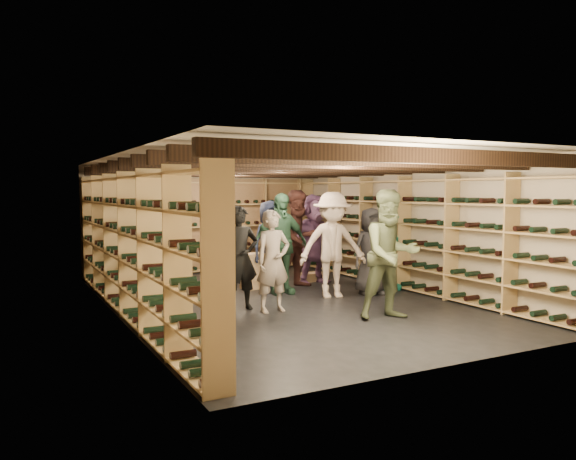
% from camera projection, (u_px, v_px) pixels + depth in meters
% --- Properties ---
extents(ground, '(8.00, 8.00, 0.00)m').
position_uv_depth(ground, '(284.00, 301.00, 9.55)').
color(ground, black).
rests_on(ground, ground).
extents(walls, '(5.52, 8.02, 2.40)m').
position_uv_depth(walls, '(284.00, 230.00, 9.47)').
color(walls, tan).
rests_on(walls, ground).
extents(ceiling, '(5.50, 8.00, 0.01)m').
position_uv_depth(ceiling, '(284.00, 159.00, 9.39)').
color(ceiling, beige).
rests_on(ceiling, walls).
extents(ceiling_joists, '(5.40, 7.12, 0.18)m').
position_uv_depth(ceiling_joists, '(284.00, 167.00, 9.39)').
color(ceiling_joists, black).
rests_on(ceiling_joists, ground).
extents(wine_rack_left, '(0.32, 7.50, 2.15)m').
position_uv_depth(wine_rack_left, '(129.00, 244.00, 8.29)').
color(wine_rack_left, '#A68050').
rests_on(wine_rack_left, ground).
extents(wine_rack_right, '(0.32, 7.50, 2.15)m').
position_uv_depth(wine_rack_right, '(404.00, 232.00, 10.66)').
color(wine_rack_right, '#A68050').
rests_on(wine_rack_right, ground).
extents(wine_rack_back, '(4.70, 0.30, 2.15)m').
position_uv_depth(wine_rack_back, '(208.00, 225.00, 12.87)').
color(wine_rack_back, '#A68050').
rests_on(wine_rack_back, ground).
extents(crate_stack_left, '(0.58, 0.48, 0.51)m').
position_uv_depth(crate_stack_left, '(171.00, 272.00, 11.16)').
color(crate_stack_left, tan).
rests_on(crate_stack_left, ground).
extents(crate_stack_right, '(0.52, 0.36, 0.68)m').
position_uv_depth(crate_stack_right, '(254.00, 271.00, 10.69)').
color(crate_stack_right, tan).
rests_on(crate_stack_right, ground).
extents(crate_loose, '(0.52, 0.37, 0.17)m').
position_uv_depth(crate_loose, '(312.00, 277.00, 11.63)').
color(crate_loose, tan).
rests_on(crate_loose, ground).
extents(person_1, '(0.61, 0.41, 1.63)m').
position_uv_depth(person_1, '(240.00, 258.00, 8.79)').
color(person_1, black).
rests_on(person_1, ground).
extents(person_2, '(1.02, 0.85, 1.89)m').
position_uv_depth(person_2, '(391.00, 255.00, 8.13)').
color(person_2, '#485134').
rests_on(person_2, ground).
extents(person_3, '(1.33, 0.98, 1.85)m').
position_uv_depth(person_3, '(333.00, 245.00, 9.79)').
color(person_3, beige).
rests_on(person_3, ground).
extents(person_4, '(1.17, 0.64, 1.89)m').
position_uv_depth(person_4, '(387.00, 240.00, 10.50)').
color(person_4, '#1C7F70').
rests_on(person_4, ground).
extents(person_6, '(0.89, 0.64, 1.68)m').
position_uv_depth(person_6, '(271.00, 244.00, 10.76)').
color(person_6, '#212A4A').
rests_on(person_6, ground).
extents(person_7, '(0.59, 0.41, 1.57)m').
position_uv_depth(person_7, '(273.00, 261.00, 8.62)').
color(person_7, gray).
rests_on(person_7, ground).
extents(person_8, '(1.02, 0.85, 1.88)m').
position_uv_depth(person_8, '(299.00, 239.00, 10.80)').
color(person_8, '#3F1F1A').
rests_on(person_8, ground).
extents(person_9, '(1.28, 1.01, 1.74)m').
position_uv_depth(person_9, '(151.00, 248.00, 9.75)').
color(person_9, beige).
rests_on(person_9, ground).
extents(person_10, '(1.08, 0.48, 1.83)m').
position_uv_depth(person_10, '(280.00, 244.00, 10.11)').
color(person_10, '#264A34').
rests_on(person_10, ground).
extents(person_11, '(1.75, 0.89, 1.80)m').
position_uv_depth(person_11, '(314.00, 239.00, 11.26)').
color(person_11, '#845486').
rests_on(person_11, ground).
extents(person_12, '(0.80, 0.55, 1.56)m').
position_uv_depth(person_12, '(372.00, 251.00, 10.09)').
color(person_12, '#323237').
rests_on(person_12, ground).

